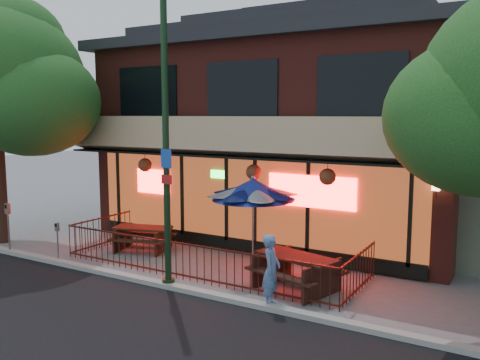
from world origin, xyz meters
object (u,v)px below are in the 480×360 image
Objects in this scene: patio_umbrella at (253,189)px; parking_meter_far at (8,220)px; picnic_table_left at (143,235)px; pedestrian at (271,271)px; picnic_table_right at (296,267)px; parking_meter_near at (57,236)px; street_light at (166,160)px.

parking_meter_far is (-7.15, -2.50, -1.16)m from patio_umbrella.
picnic_table_left is 1.28× the size of pedestrian.
parking_meter_near reaches higher than picnic_table_right.
picnic_table_right is at bearing -14.02° from pedestrian.
pedestrian is (1.74, -2.30, -1.39)m from patio_umbrella.
picnic_table_right is 6.97m from parking_meter_near.
patio_umbrella is at bearing 24.68° from pedestrian.
street_light is 3.37× the size of picnic_table_left.
picnic_table_left is at bearing 141.15° from street_light.
picnic_table_right is 1.51× the size of parking_meter_far.
parking_meter_near is at bearing -168.49° from picnic_table_right.
pedestrian is at bearing 2.53° from street_light.
parking_meter_near is at bearing 2.19° from parking_meter_far.
picnic_table_right is 9.05m from parking_meter_far.
parking_meter_far is (-6.10, -0.08, -2.10)m from street_light.
parking_meter_near reaches higher than picnic_table_left.
pedestrian is at bearing 1.29° from parking_meter_far.
patio_umbrella is 2.20× the size of parking_meter_near.
street_light is 4.51× the size of parking_meter_far.
patio_umbrella is 3.20m from pedestrian.
parking_meter_near is at bearing -118.31° from picnic_table_left.
picnic_table_left is 5.98m from pedestrian.
picnic_table_right is at bearing 11.51° from parking_meter_near.
parking_meter_near is at bearing -154.42° from patio_umbrella.
patio_umbrella is (3.84, 0.17, 1.71)m from picnic_table_left.
parking_meter_far is (-2.09, -0.08, 0.26)m from parking_meter_near.
picnic_table_left is 2.57m from parking_meter_near.
parking_meter_far is at bearing -160.73° from patio_umbrella.
patio_umbrella is 1.59× the size of pedestrian.
patio_umbrella is 1.67× the size of parking_meter_far.
parking_meter_far is at bearing 78.89° from pedestrian.
street_light is 2.99× the size of picnic_table_right.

